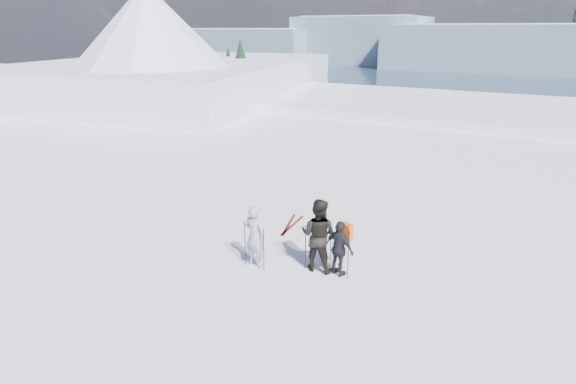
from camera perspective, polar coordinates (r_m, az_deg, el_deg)
name	(u,v)px	position (r m, az deg, el deg)	size (l,w,h in m)	color
lake_basin	(462,190)	(39.72, 21.20, 0.28)	(820.00, 820.00, 71.62)	white
far_mountain_range	(571,44)	(463.21, 32.30, 15.61)	(770.00, 110.00, 53.00)	slate
near_ridge	(198,124)	(48.51, -11.35, 8.42)	(31.37, 35.68, 25.62)	white
skier_grey	(255,236)	(12.05, -4.22, -5.60)	(0.64, 0.42, 1.75)	#9DA2AB
skier_dark	(318,235)	(11.82, 3.84, -5.46)	(0.97, 0.76, 2.00)	black
skier_pack	(339,249)	(11.69, 6.54, -7.17)	(0.89, 0.37, 1.52)	black
backpack	(347,211)	(11.46, 7.54, -2.43)	(0.32, 0.18, 0.43)	#F35416
ski_poles	(303,250)	(11.83, 1.92, -7.33)	(2.72, 0.68, 1.36)	black
skis_loose	(291,225)	(14.74, 0.34, -4.21)	(0.51, 1.70, 0.03)	black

